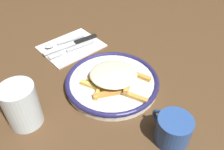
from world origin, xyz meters
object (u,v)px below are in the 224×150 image
at_px(napkin, 71,46).
at_px(fork, 72,49).
at_px(plate, 112,82).
at_px(water_glass, 22,105).
at_px(spoon, 58,43).
at_px(coffee_mug, 173,130).
at_px(knife, 76,43).
at_px(fries_heap, 113,76).

height_order(napkin, fork, fork).
height_order(plate, water_glass, water_glass).
xyz_separation_m(spoon, coffee_mug, (-0.51, -0.02, 0.02)).
height_order(knife, coffee_mug, coffee_mug).
relative_size(plate, spoon, 1.78).
bearing_deg(napkin, coffee_mug, 178.32).
xyz_separation_m(plate, napkin, (0.25, -0.01, -0.01)).
relative_size(plate, fork, 1.54).
xyz_separation_m(fork, spoon, (0.06, 0.02, 0.00)).
xyz_separation_m(fork, coffee_mug, (-0.45, 0.00, 0.02)).
relative_size(napkin, coffee_mug, 1.97).
xyz_separation_m(napkin, coffee_mug, (-0.48, 0.01, 0.03)).
relative_size(napkin, spoon, 1.34).
height_order(fork, knife, knife).
xyz_separation_m(plate, fork, (0.22, 0.00, -0.00)).
distance_m(plate, spoon, 0.28).
bearing_deg(fries_heap, spoon, 4.92).
bearing_deg(water_glass, fries_heap, -98.63).
distance_m(plate, napkin, 0.25).
xyz_separation_m(plate, knife, (0.25, -0.03, -0.00)).
xyz_separation_m(fries_heap, coffee_mug, (-0.22, 0.00, -0.01)).
xyz_separation_m(plate, water_glass, (0.03, 0.25, 0.04)).
relative_size(fork, spoon, 1.16).
distance_m(napkin, coffee_mug, 0.48).
bearing_deg(fries_heap, knife, -6.51).
relative_size(plate, fries_heap, 1.28).
bearing_deg(plate, coffee_mug, 178.53).
bearing_deg(knife, napkin, 86.93).
height_order(plate, fork, plate).
height_order(plate, napkin, plate).
distance_m(spoon, water_glass, 0.34).
distance_m(knife, spoon, 0.06).
xyz_separation_m(napkin, spoon, (0.03, 0.03, 0.01)).
height_order(napkin, knife, knife).
distance_m(knife, coffee_mug, 0.48).
height_order(napkin, coffee_mug, coffee_mug).
height_order(spoon, water_glass, water_glass).
height_order(plate, coffee_mug, coffee_mug).
relative_size(napkin, water_glass, 1.76).
bearing_deg(spoon, plate, -174.54).
relative_size(fork, water_glass, 1.53).
bearing_deg(knife, spoon, 58.87).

